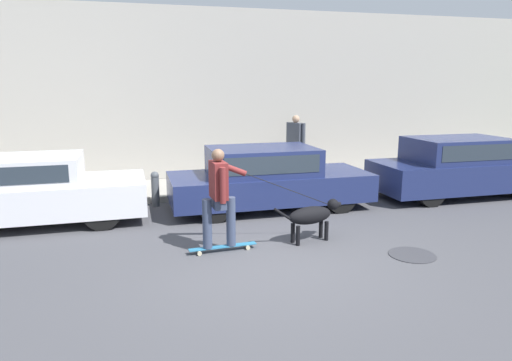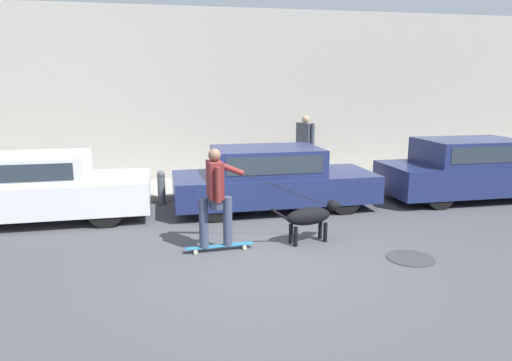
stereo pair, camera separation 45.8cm
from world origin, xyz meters
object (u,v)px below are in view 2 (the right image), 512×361
Objects in this scene: parked_car_2 at (473,170)px; parked_car_0 at (34,188)px; dog at (311,216)px; skateboarder at (216,194)px; pedestrian_with_bag at (305,144)px; parked_car_1 at (272,179)px; fire_hydrant at (161,187)px.

parked_car_0 is at bearing 179.27° from parked_car_2.
parked_car_2 is at bearing 13.15° from dog.
skateboarder is 1.50× the size of pedestrian_with_bag.
pedestrian_with_bag reaches higher than parked_car_1.
parked_car_1 is 4.78m from parked_car_2.
parked_car_0 is 6.61m from pedestrian_with_bag.
skateboarder is 3.26× the size of fire_hydrant.
pedestrian_with_bag is at bearing 22.48° from fire_hydrant.
parked_car_0 is at bearing 139.77° from skateboarder.
parked_car_1 is 2.53× the size of pedestrian_with_bag.
fire_hydrant is (-3.77, -1.56, -0.67)m from pedestrian_with_bag.
parked_car_1 is at bearing -18.50° from fire_hydrant.
pedestrian_with_bag reaches higher than skateboarder.
pedestrian_with_bag reaches higher than parked_car_2.
parked_car_1 is 2.24m from dog.
dog is (-4.62, -2.23, -0.22)m from parked_car_2.
parked_car_2 is 6.65m from skateboarder.
parked_car_0 is at bearing -162.04° from fire_hydrant.
parked_car_2 is 7.16m from fire_hydrant.
parked_car_0 is at bearing 142.95° from dog.
parked_car_2 is at bearing -1.08° from parked_car_1.
pedestrian_with_bag is (6.17, 2.34, 0.43)m from parked_car_0.
pedestrian_with_bag reaches higher than dog.
fire_hydrant is (-0.90, 3.12, -0.53)m from skateboarder.
skateboarder reaches higher than parked_car_0.
dog is at bearing -155.00° from parked_car_2.
parked_car_1 is 1.69× the size of skateboarder.
pedestrian_with_bag is at bearing 53.64° from skateboarder.
parked_car_2 reaches higher than dog.
pedestrian_with_bag is (1.44, 2.34, 0.43)m from parked_car_1.
parked_car_1 is 0.99× the size of parked_car_2.
fire_hydrant is (-2.33, 0.78, -0.24)m from parked_car_1.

